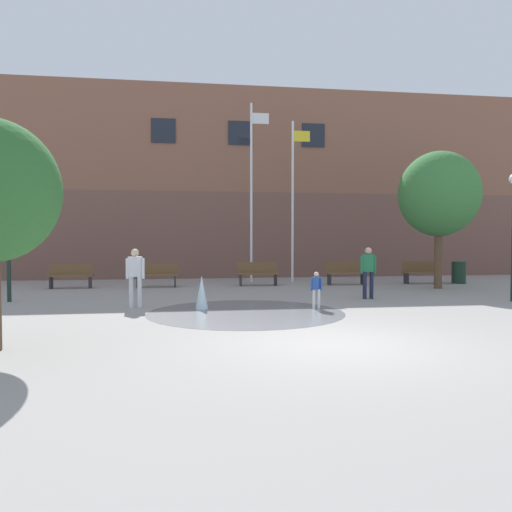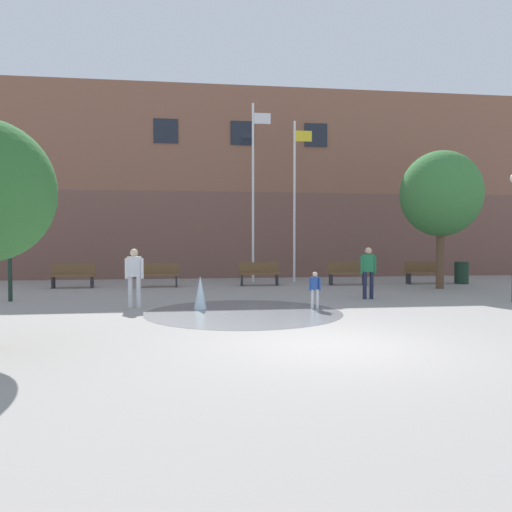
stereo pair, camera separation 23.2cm
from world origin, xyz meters
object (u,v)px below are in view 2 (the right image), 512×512
Objects in this scene: park_bench_under_left_flagpole at (259,273)px; street_tree_near_building at (441,194)px; flagpole_left at (254,187)px; child_in_fountain at (315,287)px; adult_near_bench at (368,269)px; park_bench_far_right at (424,272)px; teen_by_trashcan at (134,273)px; flagpole_right at (295,196)px; park_bench_far_left at (73,275)px; park_bench_left_of_flagpoles at (158,274)px; lamp_post_left_lane at (9,216)px; park_bench_under_right_flagpole at (347,273)px; trash_can at (462,273)px.

street_tree_near_building is at bearing -18.13° from park_bench_under_left_flagpole.
flagpole_left is 1.48× the size of street_tree_near_building.
adult_near_bench is (2.16, 1.87, 0.35)m from child_in_fountain.
park_bench_far_right is 0.31× the size of street_tree_near_building.
teen_by_trashcan is 9.72m from flagpole_right.
park_bench_far_right is (6.82, -0.14, 0.00)m from park_bench_under_left_flagpole.
park_bench_far_left is 0.23× the size of flagpole_right.
park_bench_left_of_flagpoles is 1.62× the size of child_in_fountain.
park_bench_left_of_flagpoles is at bearing 42.95° from lamp_post_left_lane.
park_bench_far_left is at bearing 171.21° from street_tree_near_building.
park_bench_under_right_flagpole is at bearing -42.49° from flagpole_right.
park_bench_under_left_flagpole is at bearing -132.43° from child_in_fountain.
teen_by_trashcan is 0.23× the size of flagpole_right.
park_bench_far_right is at bearing 14.19° from lamp_post_left_lane.
park_bench_left_of_flagpoles is at bearing 172.88° from adult_near_bench.
flagpole_right is 11.21m from lamp_post_left_lane.
adult_near_bench is at bearing -60.42° from park_bench_under_left_flagpole.
flagpole_left reaches higher than park_bench_far_left.
park_bench_left_of_flagpoles is 1.00× the size of park_bench_far_right.
child_in_fountain is 0.14× the size of flagpole_right.
park_bench_left_of_flagpoles is 5.62m from teen_by_trashcan.
street_tree_near_building is (14.49, 1.77, 0.98)m from lamp_post_left_lane.
park_bench_far_left is 1.00× the size of park_bench_far_right.
street_tree_near_building is (6.47, -2.12, 3.02)m from park_bench_under_left_flagpole.
teen_by_trashcan is 1.00× the size of adult_near_bench.
park_bench_far_right is 0.23× the size of flagpole_right.
park_bench_far_left is 1.00× the size of park_bench_under_left_flagpole.
park_bench_under_right_flagpole is (7.49, -0.08, 0.00)m from park_bench_left_of_flagpoles.
park_bench_under_left_flagpole is at bearing -169.80° from teen_by_trashcan.
teen_by_trashcan is 8.85m from flagpole_left.
lamp_post_left_lane reaches higher than teen_by_trashcan.
park_bench_far_right reaches higher than trash_can.
park_bench_left_of_flagpoles reaches higher than trash_can.
adult_near_bench is at bearing -141.87° from trash_can.
adult_near_bench is 6.89m from flagpole_right.
street_tree_near_building reaches higher than park_bench_far_right.
park_bench_left_of_flagpoles is at bearing 168.97° from street_tree_near_building.
park_bench_under_left_flagpole is 1.62× the size of child_in_fountain.
adult_near_bench is (6.94, 0.91, 0.00)m from teen_by_trashcan.
child_in_fountain is 0.62× the size of teen_by_trashcan.
park_bench_under_left_flagpole is (7.09, 0.02, 0.00)m from park_bench_far_left.
park_bench_far_left is 1.00× the size of park_bench_left_of_flagpoles.
park_bench_under_left_flagpole is at bearing 25.87° from lamp_post_left_lane.
flagpole_left is (3.91, 1.56, 3.53)m from park_bench_left_of_flagpoles.
lamp_post_left_lane reaches higher than park_bench_far_right.
teen_by_trashcan reaches higher than park_bench_far_right.
trash_can is (8.35, -0.36, -0.03)m from park_bench_under_left_flagpole.
park_bench_under_left_flagpole is 8.35m from trash_can.
flagpole_left is (7.06, 1.50, 3.53)m from park_bench_far_left.
lamp_post_left_lane is at bearing -165.81° from park_bench_far_right.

